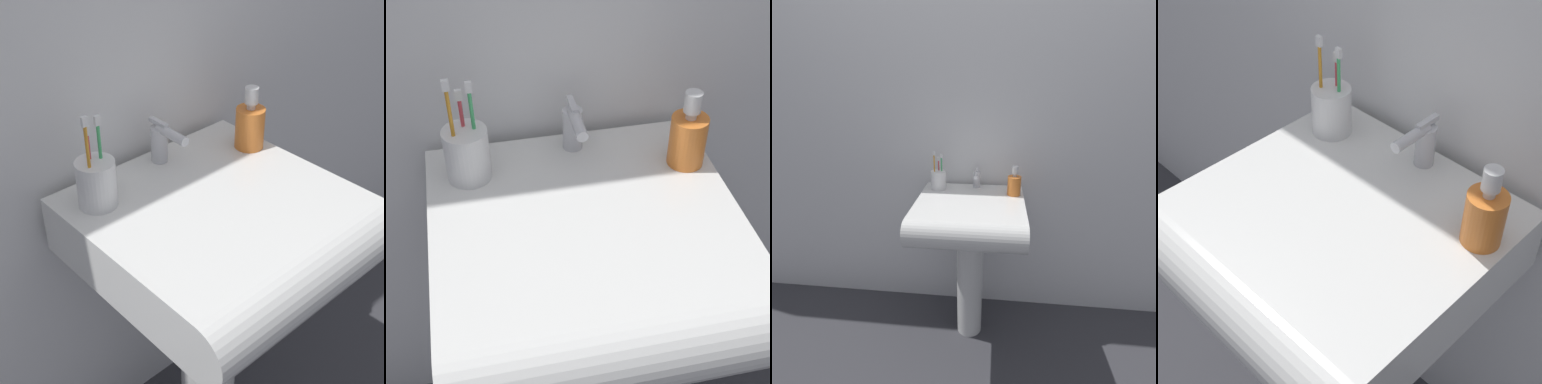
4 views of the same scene
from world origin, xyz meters
The scene contains 5 objects.
sink_pedestal centered at (0.00, 0.00, 0.35)m, with size 0.14×0.14×0.70m, color white.
sink_basin centered at (0.00, -0.05, 0.77)m, with size 0.54×0.55×0.13m.
faucet centered at (0.02, 0.18, 0.89)m, with size 0.04×0.12×0.10m.
toothbrush_cup centered at (-0.19, 0.14, 0.89)m, with size 0.08×0.08×0.21m.
soap_bottle centered at (0.22, 0.10, 0.89)m, with size 0.07×0.07×0.15m.
Camera 4 is at (0.55, -0.55, 1.56)m, focal length 55.00 mm.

